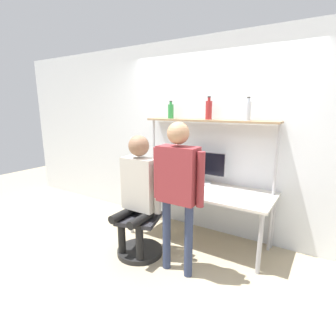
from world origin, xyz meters
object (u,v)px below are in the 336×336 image
object	(u,v)px
laptop	(168,182)
office_chair	(141,230)
person_standing	(178,180)
monitor	(203,165)
bottle_red	(209,110)
cell_phone	(184,190)
person_seated	(138,186)
bottle_clear	(248,111)
bottle_green	(171,111)

from	to	relation	value
laptop	office_chair	world-z (taller)	laptop
office_chair	person_standing	world-z (taller)	person_standing
monitor	person_standing	bearing A→B (deg)	-79.94
person_standing	bottle_red	xyz separation A→B (m)	(-0.13, 1.01, 0.69)
bottle_red	office_chair	bearing A→B (deg)	-117.14
monitor	office_chair	bearing A→B (deg)	-114.65
cell_phone	person_seated	world-z (taller)	person_seated
monitor	cell_phone	xyz separation A→B (m)	(-0.07, -0.41, -0.25)
person_standing	bottle_red	bearing A→B (deg)	97.12
bottle_clear	bottle_red	world-z (taller)	bottle_red
cell_phone	bottle_green	size ratio (longest dim) A/B	0.61
bottle_clear	bottle_red	distance (m)	0.51
bottle_green	bottle_red	bearing A→B (deg)	0.00
person_seated	person_standing	size ratio (longest dim) A/B	0.89
person_standing	monitor	bearing A→B (deg)	100.06
monitor	person_standing	distance (m)	1.02
person_standing	bottle_green	size ratio (longest dim) A/B	6.70
office_chair	laptop	bearing A→B (deg)	80.94
person_standing	bottle_clear	distance (m)	1.28
office_chair	bottle_clear	bearing A→B (deg)	42.94
laptop	person_standing	xyz separation A→B (m)	(0.51, -0.60, 0.24)
monitor	cell_phone	world-z (taller)	monitor
monitor	laptop	bearing A→B (deg)	-129.81
cell_phone	bottle_red	distance (m)	1.09
laptop	cell_phone	size ratio (longest dim) A/B	2.07
cell_phone	office_chair	world-z (taller)	office_chair
office_chair	cell_phone	bearing A→B (deg)	54.62
office_chair	person_seated	distance (m)	0.59
cell_phone	bottle_green	xyz separation A→B (m)	(-0.46, 0.42, 0.98)
monitor	laptop	size ratio (longest dim) A/B	2.04
laptop	person_seated	distance (m)	0.55
person_seated	person_standing	xyz separation A→B (m)	(0.58, -0.06, 0.17)
cell_phone	person_seated	bearing A→B (deg)	-122.25
office_chair	bottle_clear	distance (m)	1.96
person_seated	bottle_green	bearing A→B (deg)	98.17
laptop	bottle_green	distance (m)	1.02
person_seated	laptop	bearing A→B (deg)	82.87
person_seated	person_standing	distance (m)	0.60
bottle_red	person_standing	bearing A→B (deg)	-82.88
person_seated	bottle_clear	size ratio (longest dim) A/B	5.28
bottle_red	bottle_green	size ratio (longest dim) A/B	1.21
bottle_clear	bottle_green	bearing A→B (deg)	180.00
monitor	office_chair	size ratio (longest dim) A/B	0.67
cell_phone	office_chair	bearing A→B (deg)	-125.38
laptop	bottle_clear	distance (m)	1.35
monitor	bottle_green	distance (m)	0.90
office_chair	person_standing	size ratio (longest dim) A/B	0.57
laptop	office_chair	xyz separation A→B (m)	(-0.08, -0.50, -0.52)
monitor	bottle_green	xyz separation A→B (m)	(-0.53, 0.01, 0.73)
cell_phone	office_chair	size ratio (longest dim) A/B	0.16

